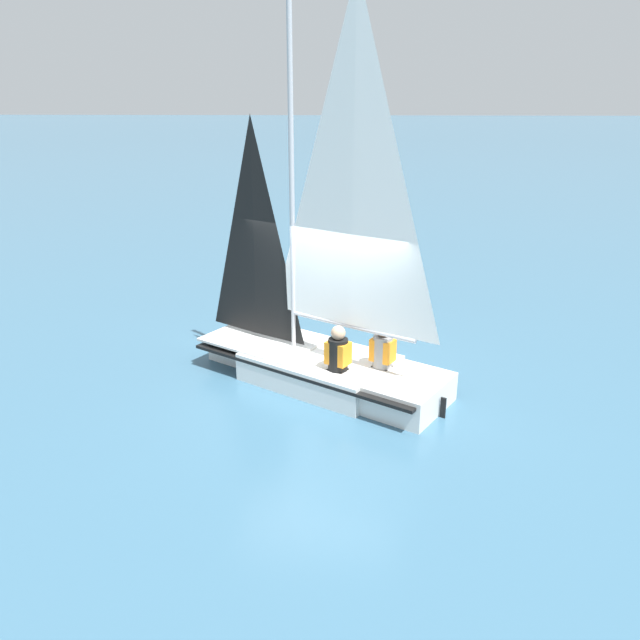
# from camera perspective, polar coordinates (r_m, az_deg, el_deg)

# --- Properties ---
(ground_plane) EXTENTS (260.00, 260.00, 0.00)m
(ground_plane) POSITION_cam_1_polar(r_m,az_deg,el_deg) (10.24, -0.00, -5.55)
(ground_plane) COLOR #38607A
(sailboat_main) EXTENTS (4.26, 3.46, 6.08)m
(sailboat_main) POSITION_cam_1_polar(r_m,az_deg,el_deg) (9.87, 0.20, -1.02)
(sailboat_main) COLOR white
(sailboat_main) RESTS_ON ground_plane
(sailor_helm) EXTENTS (0.43, 0.41, 1.16)m
(sailor_helm) POSITION_cam_1_polar(r_m,az_deg,el_deg) (9.47, 1.65, -3.63)
(sailor_helm) COLOR black
(sailor_helm) RESTS_ON ground_plane
(sailor_crew) EXTENTS (0.43, 0.41, 1.16)m
(sailor_crew) POSITION_cam_1_polar(r_m,az_deg,el_deg) (9.62, 5.73, -3.28)
(sailor_crew) COLOR black
(sailor_crew) RESTS_ON ground_plane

